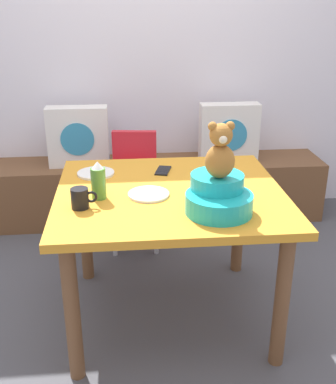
# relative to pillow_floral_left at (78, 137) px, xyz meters

# --- Properties ---
(ground_plane) EXTENTS (8.00, 8.00, 0.00)m
(ground_plane) POSITION_rel_pillow_floral_left_xyz_m (0.55, -1.24, -0.68)
(ground_plane) COLOR #4C4C51
(back_wall) EXTENTS (4.40, 0.10, 2.60)m
(back_wall) POSITION_rel_pillow_floral_left_xyz_m (0.55, 0.29, 0.62)
(back_wall) COLOR silver
(back_wall) RESTS_ON ground_plane
(window_bench) EXTENTS (2.60, 0.44, 0.46)m
(window_bench) POSITION_rel_pillow_floral_left_xyz_m (0.55, 0.02, -0.45)
(window_bench) COLOR brown
(window_bench) RESTS_ON ground_plane
(pillow_floral_left) EXTENTS (0.44, 0.15, 0.44)m
(pillow_floral_left) POSITION_rel_pillow_floral_left_xyz_m (0.00, 0.00, 0.00)
(pillow_floral_left) COLOR white
(pillow_floral_left) RESTS_ON window_bench
(pillow_floral_right) EXTENTS (0.44, 0.15, 0.44)m
(pillow_floral_right) POSITION_rel_pillow_floral_left_xyz_m (1.12, 0.00, 0.00)
(pillow_floral_right) COLOR white
(pillow_floral_right) RESTS_ON window_bench
(book_stack) EXTENTS (0.20, 0.14, 0.07)m
(book_stack) POSITION_rel_pillow_floral_left_xyz_m (0.35, 0.02, -0.19)
(book_stack) COLOR #4059B8
(book_stack) RESTS_ON window_bench
(dining_table) EXTENTS (1.12, 1.03, 0.74)m
(dining_table) POSITION_rel_pillow_floral_left_xyz_m (0.55, -1.24, -0.04)
(dining_table) COLOR orange
(dining_table) RESTS_ON ground_plane
(highchair) EXTENTS (0.35, 0.48, 0.79)m
(highchair) POSITION_rel_pillow_floral_left_xyz_m (0.39, -0.42, -0.16)
(highchair) COLOR red
(highchair) RESTS_ON ground_plane
(infant_seat_teal) EXTENTS (0.30, 0.33, 0.16)m
(infant_seat_teal) POSITION_rel_pillow_floral_left_xyz_m (0.74, -1.50, 0.13)
(infant_seat_teal) COLOR #1BA8A9
(infant_seat_teal) RESTS_ON dining_table
(teddy_bear) EXTENTS (0.13, 0.12, 0.25)m
(teddy_bear) POSITION_rel_pillow_floral_left_xyz_m (0.74, -1.50, 0.34)
(teddy_bear) COLOR #A56A2B
(teddy_bear) RESTS_ON infant_seat_teal
(ketchup_bottle) EXTENTS (0.07, 0.07, 0.18)m
(ketchup_bottle) POSITION_rel_pillow_floral_left_xyz_m (0.21, -1.31, 0.15)
(ketchup_bottle) COLOR #4C8C33
(ketchup_bottle) RESTS_ON dining_table
(coffee_mug) EXTENTS (0.12, 0.08, 0.09)m
(coffee_mug) POSITION_rel_pillow_floral_left_xyz_m (0.13, -1.41, 0.11)
(coffee_mug) COLOR black
(coffee_mug) RESTS_ON dining_table
(dinner_plate_near) EXTENTS (0.20, 0.20, 0.01)m
(dinner_plate_near) POSITION_rel_pillow_floral_left_xyz_m (0.44, -1.30, 0.07)
(dinner_plate_near) COLOR white
(dinner_plate_near) RESTS_ON dining_table
(dinner_plate_far) EXTENTS (0.20, 0.20, 0.01)m
(dinner_plate_far) POSITION_rel_pillow_floral_left_xyz_m (0.18, -0.97, 0.07)
(dinner_plate_far) COLOR white
(dinner_plate_far) RESTS_ON dining_table
(cell_phone) EXTENTS (0.11, 0.16, 0.01)m
(cell_phone) POSITION_rel_pillow_floral_left_xyz_m (0.54, -0.96, 0.06)
(cell_phone) COLOR black
(cell_phone) RESTS_ON dining_table
(table_fork) EXTENTS (0.05, 0.17, 0.01)m
(table_fork) POSITION_rel_pillow_floral_left_xyz_m (0.88, -1.05, 0.06)
(table_fork) COLOR silver
(table_fork) RESTS_ON dining_table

